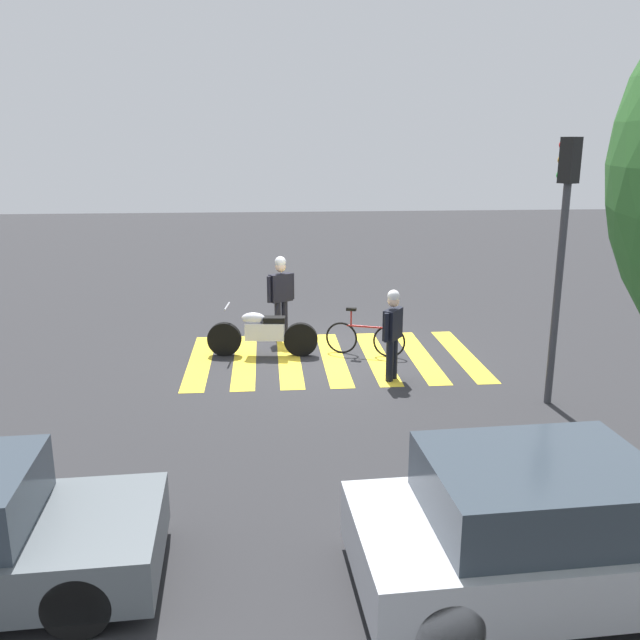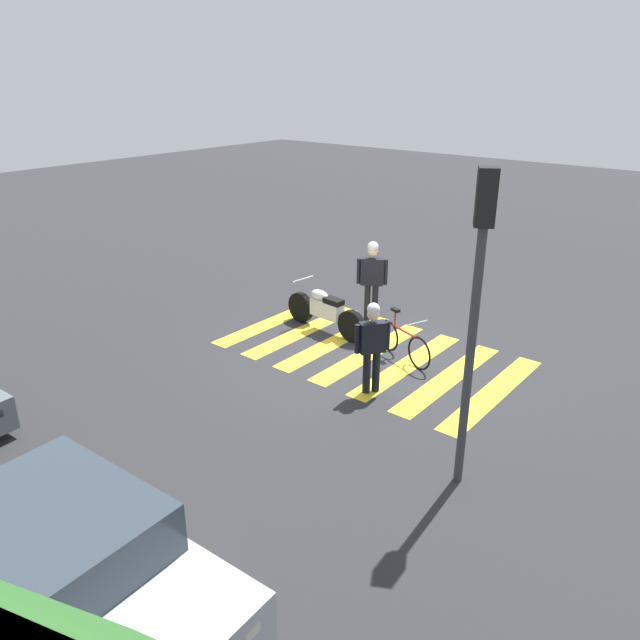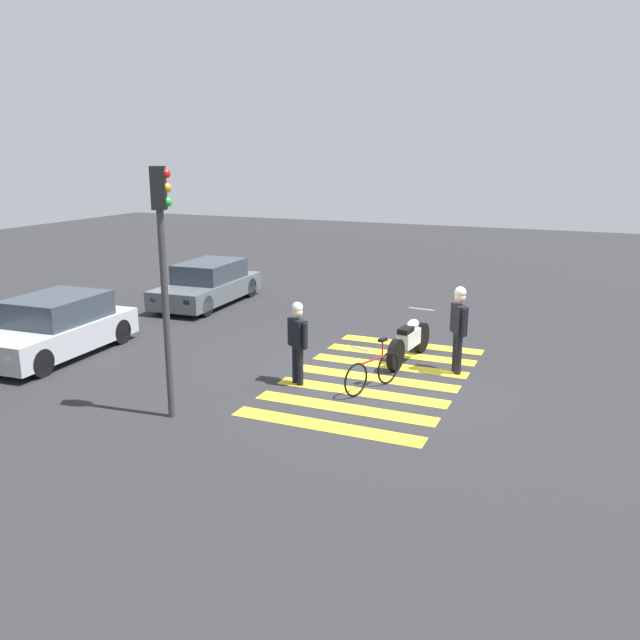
# 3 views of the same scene
# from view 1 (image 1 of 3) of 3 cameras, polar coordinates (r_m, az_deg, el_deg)

# --- Properties ---
(ground_plane) EXTENTS (60.00, 60.00, 0.00)m
(ground_plane) POSITION_cam_1_polar(r_m,az_deg,el_deg) (13.69, 1.13, -3.29)
(ground_plane) COLOR #2B2B2D
(police_motorcycle) EXTENTS (2.28, 0.62, 1.07)m
(police_motorcycle) POSITION_cam_1_polar(r_m,az_deg,el_deg) (13.77, -4.92, -1.15)
(police_motorcycle) COLOR black
(police_motorcycle) RESTS_ON ground_plane
(leaning_bicycle) EXTENTS (1.59, 0.67, 1.00)m
(leaning_bicycle) POSITION_cam_1_polar(r_m,az_deg,el_deg) (13.81, 3.84, -1.53)
(leaning_bicycle) COLOR black
(leaning_bicycle) RESTS_ON ground_plane
(officer_on_foot) EXTENTS (0.61, 0.44, 1.88)m
(officer_on_foot) POSITION_cam_1_polar(r_m,az_deg,el_deg) (14.75, -3.37, 2.48)
(officer_on_foot) COLOR black
(officer_on_foot) RESTS_ON ground_plane
(officer_by_motorcycle) EXTENTS (0.43, 0.55, 1.71)m
(officer_by_motorcycle) POSITION_cam_1_polar(r_m,az_deg,el_deg) (12.26, 6.22, -0.78)
(officer_by_motorcycle) COLOR black
(officer_by_motorcycle) RESTS_ON ground_plane
(crosswalk_stripes) EXTENTS (5.85, 3.50, 0.01)m
(crosswalk_stripes) POSITION_cam_1_polar(r_m,az_deg,el_deg) (13.69, 1.13, -3.27)
(crosswalk_stripes) COLOR yellow
(crosswalk_stripes) RESTS_ON ground_plane
(car_silver_sedan) EXTENTS (3.99, 2.05, 1.37)m
(car_silver_sedan) POSITION_cam_1_polar(r_m,az_deg,el_deg) (7.16, 18.92, -16.45)
(car_silver_sedan) COLOR black
(car_silver_sedan) RESTS_ON ground_plane
(traffic_light_pole) EXTENTS (0.33, 0.36, 4.36)m
(traffic_light_pole) POSITION_cam_1_polar(r_m,az_deg,el_deg) (11.37, 20.00, 7.18)
(traffic_light_pole) COLOR #38383D
(traffic_light_pole) RESTS_ON ground_plane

